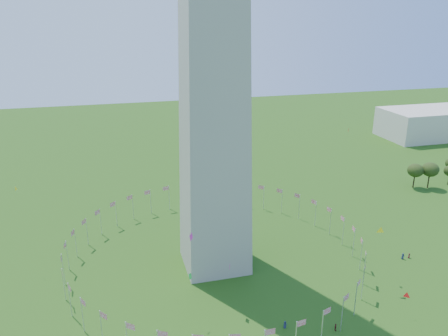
# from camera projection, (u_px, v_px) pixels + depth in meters

# --- Properties ---
(flag_ring) EXTENTS (80.24, 80.24, 9.00)m
(flag_ring) POSITION_uv_depth(u_px,v_px,m) (215.00, 249.00, 121.59)
(flag_ring) COLOR silver
(flag_ring) RESTS_ON ground
(gov_building_east_a) EXTENTS (50.00, 30.00, 16.00)m
(gov_building_east_a) POSITION_uv_depth(u_px,v_px,m) (427.00, 123.00, 248.50)
(gov_building_east_a) COLOR beige
(gov_building_east_a) RESTS_ON ground
(kites_aloft) EXTENTS (115.43, 67.76, 41.17)m
(kites_aloft) POSITION_uv_depth(u_px,v_px,m) (297.00, 236.00, 97.33)
(kites_aloft) COLOR yellow
(kites_aloft) RESTS_ON ground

